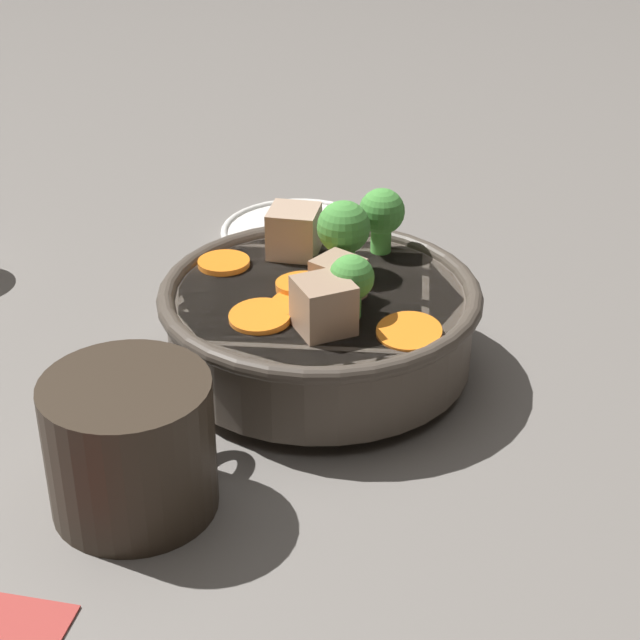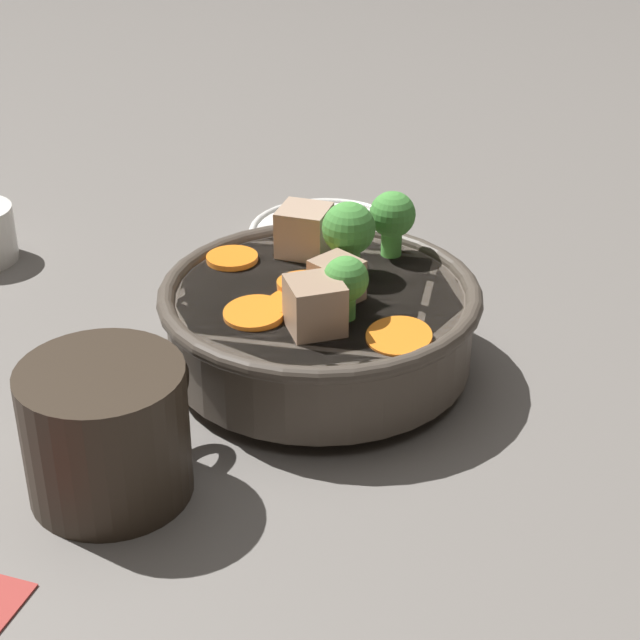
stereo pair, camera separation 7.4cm
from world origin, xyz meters
name	(u,v)px [view 2 (the right image)]	position (x,y,z in m)	size (l,w,h in m)	color
ground_plane	(320,370)	(0.00, 0.00, 0.00)	(3.00, 3.00, 0.00)	slate
stirfry_bowl	(321,315)	(0.00, 0.00, 0.04)	(0.22, 0.22, 0.12)	#51473D
side_saucer	(327,234)	(0.18, 0.12, 0.01)	(0.14, 0.14, 0.01)	white
dark_mug	(108,431)	(-0.18, 0.03, 0.04)	(0.12, 0.10, 0.08)	#33281E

